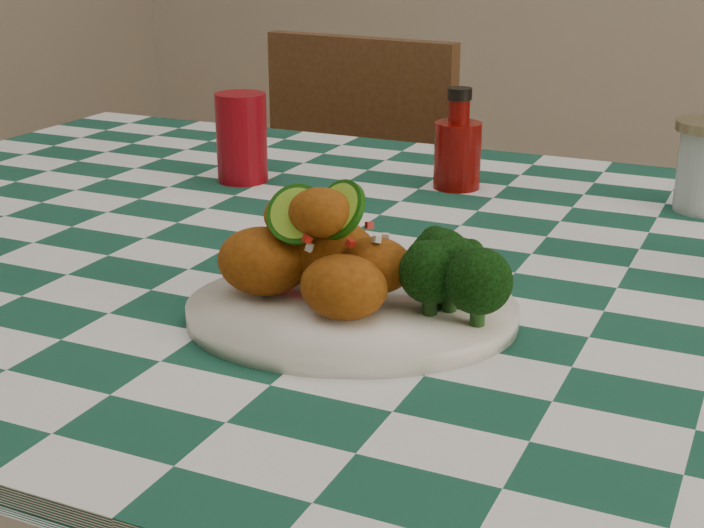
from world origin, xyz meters
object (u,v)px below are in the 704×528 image
at_px(plate, 352,313).
at_px(fried_chicken_pile, 326,245).
at_px(wooden_chair_left, 313,282).
at_px(red_tumbler, 242,138).
at_px(ketchup_bottle, 458,139).

distance_m(plate, fried_chicken_pile, 0.07).
xyz_separation_m(plate, fried_chicken_pile, (-0.03, 0.00, 0.06)).
height_order(fried_chicken_pile, wooden_chair_left, fried_chicken_pile).
bearing_deg(red_tumbler, wooden_chair_left, 106.47).
bearing_deg(red_tumbler, plate, -48.42).
relative_size(fried_chicken_pile, ketchup_bottle, 1.20).
xyz_separation_m(fried_chicken_pile, wooden_chair_left, (-0.46, 0.86, -0.40)).
distance_m(fried_chicken_pile, red_tumbler, 0.50).
bearing_deg(wooden_chair_left, red_tumbler, -68.40).
relative_size(plate, fried_chicken_pile, 1.85).
height_order(ketchup_bottle, wooden_chair_left, ketchup_bottle).
bearing_deg(ketchup_bottle, red_tumbler, -162.30).
height_order(fried_chicken_pile, red_tumbler, same).
xyz_separation_m(fried_chicken_pile, red_tumbler, (-0.32, 0.38, -0.01)).
bearing_deg(plate, fried_chicken_pile, 180.00).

